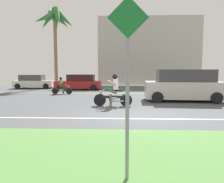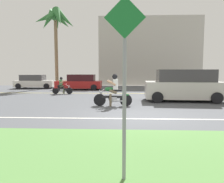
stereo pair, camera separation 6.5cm
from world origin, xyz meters
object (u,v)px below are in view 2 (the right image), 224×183
object	(u,v)px
suv_nearby	(184,86)
street_sign	(125,74)
palm_tree_0	(55,22)
motorcyclist_distant	(62,87)
parked_car_1	(80,82)
parked_car_0	(35,82)
motorcyclist	(113,93)

from	to	relation	value
suv_nearby	street_sign	distance (m)	10.29
suv_nearby	palm_tree_0	xyz separation A→B (m)	(-11.04, 10.55, 6.33)
motorcyclist_distant	street_sign	xyz separation A→B (m)	(4.73, -13.16, 1.17)
parked_car_1	palm_tree_0	size ratio (longest dim) A/B	0.51
parked_car_0	parked_car_1	size ratio (longest dim) A/B	0.93
motorcyclist	street_sign	distance (m)	7.57
motorcyclist	parked_car_0	bearing A→B (deg)	127.95
suv_nearby	motorcyclist	bearing A→B (deg)	-153.46
suv_nearby	parked_car_0	size ratio (longest dim) A/B	1.15
palm_tree_0	parked_car_1	bearing A→B (deg)	-40.85
suv_nearby	motorcyclist_distant	bearing A→B (deg)	156.95
parked_car_1	street_sign	world-z (taller)	street_sign
motorcyclist	parked_car_0	xyz separation A→B (m)	(-8.86, 11.36, -0.03)
parked_car_0	parked_car_1	xyz separation A→B (m)	(5.16, -1.46, 0.02)
parked_car_0	street_sign	bearing A→B (deg)	-63.65
parked_car_0	parked_car_1	world-z (taller)	parked_car_1
suv_nearby	parked_car_0	distance (m)	16.00
suv_nearby	parked_car_0	bearing A→B (deg)	144.56
motorcyclist_distant	parked_car_0	bearing A→B (deg)	128.98
motorcyclist	street_sign	bearing A→B (deg)	-86.36
motorcyclist	parked_car_0	distance (m)	14.41
parked_car_0	motorcyclist_distant	world-z (taller)	parked_car_0
street_sign	parked_car_0	bearing A→B (deg)	116.35
palm_tree_0	motorcyclist_distant	world-z (taller)	palm_tree_0
parked_car_1	street_sign	xyz separation A→B (m)	(4.18, -17.39, 1.04)
motorcyclist	suv_nearby	distance (m)	4.67
suv_nearby	palm_tree_0	world-z (taller)	palm_tree_0
motorcyclist	parked_car_1	bearing A→B (deg)	110.51
motorcyclist	motorcyclist_distant	size ratio (longest dim) A/B	1.23
motorcyclist	suv_nearby	world-z (taller)	suv_nearby
suv_nearby	parked_car_1	distance (m)	11.10
suv_nearby	street_sign	size ratio (longest dim) A/B	1.64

